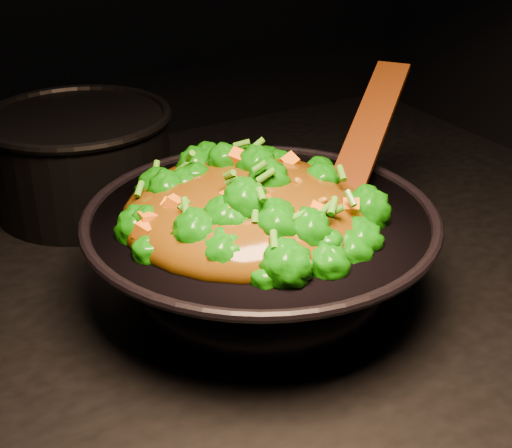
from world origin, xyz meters
TOP-DOWN VIEW (x-y plane):
  - wok at (0.00, -0.09)m, footprint 0.40×0.40m
  - stir_fry at (-0.01, -0.08)m, footprint 0.31×0.31m
  - spatula at (0.17, -0.05)m, footprint 0.23×0.20m
  - back_pot at (-0.10, 0.24)m, footprint 0.31×0.31m

SIDE VIEW (x-z plane):
  - wok at x=0.00m, z-range 0.90..1.00m
  - back_pot at x=-0.10m, z-range 0.90..1.04m
  - stir_fry at x=-0.01m, z-range 1.00..1.10m
  - spatula at x=0.17m, z-range 1.00..1.11m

